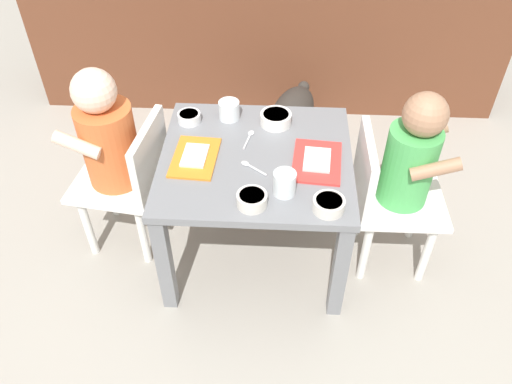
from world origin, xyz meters
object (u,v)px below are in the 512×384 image
food_tray_right (317,161)px  spoon_by_left_tray (251,167)px  seated_child_right (405,166)px  food_tray_left (195,157)px  veggie_bowl_near (189,117)px  cereal_bowl_right_side (329,204)px  water_cup_right (284,184)px  veggie_bowl_far (251,199)px  water_cup_left (229,111)px  seated_child_left (113,145)px  dining_table (256,174)px  spoon_by_right_tray (249,137)px  dog (290,117)px  cereal_bowl_left_side (276,118)px

food_tray_right → spoon_by_left_tray: bearing=-170.4°
seated_child_right → food_tray_left: (-0.64, -0.01, 0.02)m
seated_child_right → food_tray_left: size_ratio=3.26×
seated_child_right → spoon_by_left_tray: size_ratio=7.78×
veggie_bowl_near → food_tray_left: bearing=-76.7°
cereal_bowl_right_side → spoon_by_left_tray: cereal_bowl_right_side is taller
seated_child_right → water_cup_right: bearing=-157.8°
seated_child_right → veggie_bowl_far: (-0.46, -0.20, 0.03)m
veggie_bowl_near → veggie_bowl_far: (0.23, -0.38, 0.00)m
water_cup_right → cereal_bowl_right_side: 0.14m
veggie_bowl_near → seated_child_right: bearing=-14.6°
water_cup_right → veggie_bowl_far: size_ratio=0.84×
food_tray_right → water_cup_left: (-0.29, 0.22, 0.02)m
food_tray_left → veggie_bowl_near: 0.20m
cereal_bowl_right_side → food_tray_right: bearing=97.0°
seated_child_left → veggie_bowl_far: bearing=-28.4°
seated_child_right → veggie_bowl_near: size_ratio=8.80×
dining_table → seated_child_right: (0.46, -0.01, 0.06)m
cereal_bowl_right_side → spoon_by_right_tray: size_ratio=0.89×
food_tray_right → cereal_bowl_right_side: 0.20m
dining_table → seated_child_right: 0.46m
food_tray_left → seated_child_right: bearing=1.1°
food_tray_left → cereal_bowl_right_side: (0.40, -0.20, 0.01)m
seated_child_left → dog: (0.57, 0.50, -0.22)m
cereal_bowl_left_side → spoon_by_left_tray: (-0.07, -0.23, -0.02)m
dining_table → food_tray_right: bearing=-5.9°
dog → spoon_by_right_tray: size_ratio=4.28×
dining_table → dog: 0.57m
dog → water_cup_left: water_cup_left is taller
cereal_bowl_left_side → spoon_by_right_tray: (-0.08, -0.08, -0.02)m
cereal_bowl_left_side → veggie_bowl_near: cereal_bowl_left_side is taller
water_cup_right → spoon_by_right_tray: water_cup_right is taller
veggie_bowl_near → spoon_by_left_tray: size_ratio=0.88×
spoon_by_left_tray → spoon_by_right_tray: same height
dining_table → water_cup_left: size_ratio=8.48×
dog → food_tray_left: bearing=-118.2°
water_cup_left → veggie_bowl_near: size_ratio=0.91×
seated_child_right → spoon_by_right_tray: (-0.48, 0.10, 0.02)m
veggie_bowl_far → food_tray_right: bearing=45.6°
water_cup_right → veggie_bowl_far: water_cup_right is taller
veggie_bowl_near → dining_table: bearing=-36.6°
food_tray_left → food_tray_right: same height
food_tray_left → spoon_by_right_tray: food_tray_left is taller
water_cup_right → spoon_by_left_tray: (-0.10, 0.10, -0.03)m
seated_child_left → cereal_bowl_left_side: 0.53m
dog → food_tray_right: size_ratio=1.99×
dining_table → dog: size_ratio=1.39×
water_cup_left → spoon_by_right_tray: (0.07, -0.11, -0.03)m
seated_child_left → spoon_by_right_tray: seated_child_left is taller
dog → spoon_by_left_tray: (-0.12, -0.59, 0.23)m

